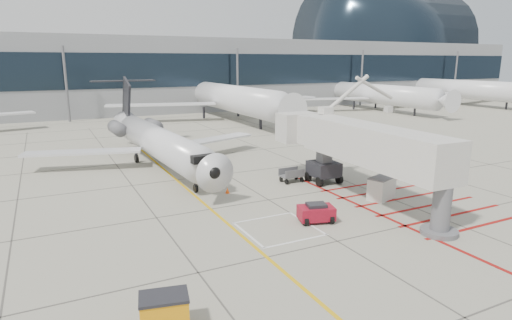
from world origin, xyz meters
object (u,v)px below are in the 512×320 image
regional_jet (165,129)px  pushback_tug (316,212)px  jet_bridge (372,152)px  spill_bin (165,313)px

regional_jet → pushback_tug: size_ratio=13.81×
jet_bridge → spill_bin: 18.58m
jet_bridge → spill_bin: size_ratio=10.58×
regional_jet → jet_bridge: 17.88m
regional_jet → jet_bridge: regional_jet is taller
regional_jet → spill_bin: size_ratio=17.37×
jet_bridge → pushback_tug: jet_bridge is taller
jet_bridge → pushback_tug: size_ratio=8.41×
pushback_tug → spill_bin: 12.98m
jet_bridge → pushback_tug: bearing=-163.8°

